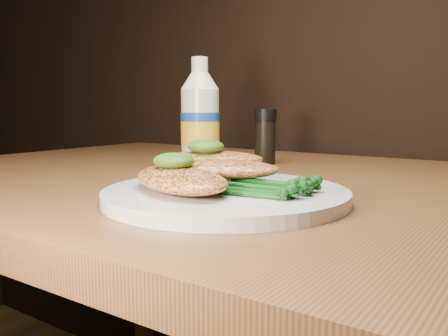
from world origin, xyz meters
The scene contains 9 objects.
plate centered at (0.11, 0.87, 0.76)m, with size 0.28×0.28×0.01m, color silver.
chicken_front centered at (0.07, 0.83, 0.78)m, with size 0.17×0.09×0.03m, color #EF8E4C.
chicken_mid centered at (0.09, 0.89, 0.79)m, with size 0.15×0.07×0.02m, color #EF8E4C.
chicken_back centered at (0.06, 0.92, 0.79)m, with size 0.14×0.07×0.02m, color #EF8E4C.
pesto_front centered at (0.06, 0.84, 0.80)m, with size 0.05×0.05×0.02m, color black.
pesto_back centered at (0.05, 0.91, 0.81)m, with size 0.05×0.04×0.02m, color black.
broccolini_bundle centered at (0.16, 0.88, 0.78)m, with size 0.13×0.10×0.02m, color #125218, non-canonical shape.
mayo_bottle centered at (-0.10, 1.09, 0.85)m, with size 0.07×0.07×0.19m, color #EEE3C9, non-canonical shape.
pepper_grinder centered at (-0.03, 1.21, 0.80)m, with size 0.04×0.04×0.10m, color black, non-canonical shape.
Camera 1 is at (0.42, 0.43, 0.86)m, focal length 38.33 mm.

